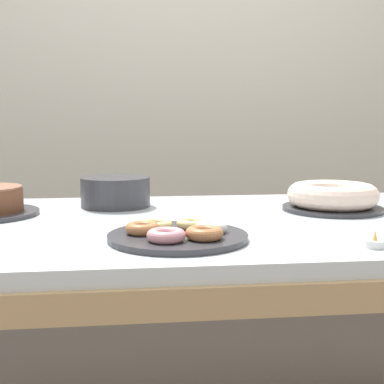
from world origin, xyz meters
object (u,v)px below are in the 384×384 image
pastry_platter (178,234)px  tealight_near_front (375,243)px  cake_golden_bundt (333,197)px  plate_stack (116,192)px

pastry_platter → tealight_near_front: pastry_platter is taller
pastry_platter → tealight_near_front: 0.41m
cake_golden_bundt → tealight_near_front: 0.47m
pastry_platter → tealight_near_front: bearing=-16.9°
plate_stack → cake_golden_bundt: bearing=-13.5°
plate_stack → tealight_near_front: bearing=-48.7°
tealight_near_front → cake_golden_bundt: bearing=78.8°
pastry_platter → plate_stack: bearing=106.3°
cake_golden_bundt → plate_stack: size_ratio=1.37×
pastry_platter → plate_stack: size_ratio=1.46×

